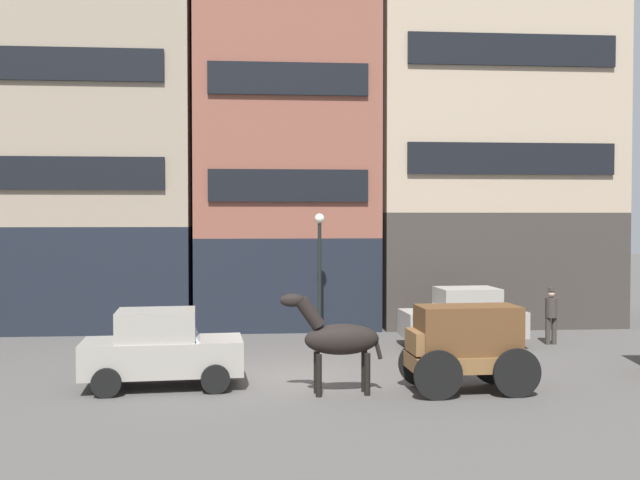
{
  "coord_description": "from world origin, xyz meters",
  "views": [
    {
      "loc": [
        -0.72,
        -18.67,
        4.01
      ],
      "look_at": [
        1.04,
        2.08,
        3.37
      ],
      "focal_mm": 42.47,
      "sensor_mm": 36.0,
      "label": 1
    }
  ],
  "objects_px": {
    "sedan_parked_curb": "(464,318)",
    "streetlamp_curbside": "(320,258)",
    "sedan_dark": "(161,349)",
    "draft_horse": "(337,338)",
    "pedestrian_officer": "(551,313)",
    "cargo_wagon": "(466,342)"
  },
  "relations": [
    {
      "from": "streetlamp_curbside",
      "to": "draft_horse",
      "type": "bearing_deg",
      "value": -91.76
    },
    {
      "from": "draft_horse",
      "to": "streetlamp_curbside",
      "type": "height_order",
      "value": "streetlamp_curbside"
    },
    {
      "from": "cargo_wagon",
      "to": "streetlamp_curbside",
      "type": "distance_m",
      "value": 8.19
    },
    {
      "from": "sedan_parked_curb",
      "to": "streetlamp_curbside",
      "type": "xyz_separation_m",
      "value": [
        -4.3,
        1.74,
        1.76
      ]
    },
    {
      "from": "cargo_wagon",
      "to": "pedestrian_officer",
      "type": "distance_m",
      "value": 7.56
    },
    {
      "from": "sedan_dark",
      "to": "pedestrian_officer",
      "type": "xyz_separation_m",
      "value": [
        11.46,
        5.05,
        0.07
      ]
    },
    {
      "from": "sedan_dark",
      "to": "streetlamp_curbside",
      "type": "distance_m",
      "value": 8.01
    },
    {
      "from": "sedan_dark",
      "to": "pedestrian_officer",
      "type": "distance_m",
      "value": 12.53
    },
    {
      "from": "sedan_dark",
      "to": "pedestrian_officer",
      "type": "height_order",
      "value": "sedan_dark"
    },
    {
      "from": "streetlamp_curbside",
      "to": "sedan_dark",
      "type": "bearing_deg",
      "value": -123.21
    },
    {
      "from": "draft_horse",
      "to": "streetlamp_curbside",
      "type": "distance_m",
      "value": 7.71
    },
    {
      "from": "sedan_parked_curb",
      "to": "streetlamp_curbside",
      "type": "bearing_deg",
      "value": 158.0
    },
    {
      "from": "cargo_wagon",
      "to": "pedestrian_officer",
      "type": "height_order",
      "value": "cargo_wagon"
    },
    {
      "from": "draft_horse",
      "to": "pedestrian_officer",
      "type": "bearing_deg",
      "value": 39.43
    },
    {
      "from": "cargo_wagon",
      "to": "draft_horse",
      "type": "distance_m",
      "value": 2.95
    },
    {
      "from": "streetlamp_curbside",
      "to": "pedestrian_officer",
      "type": "bearing_deg",
      "value": -11.66
    },
    {
      "from": "draft_horse",
      "to": "sedan_parked_curb",
      "type": "bearing_deg",
      "value": 52.18
    },
    {
      "from": "draft_horse",
      "to": "pedestrian_officer",
      "type": "relative_size",
      "value": 1.31
    },
    {
      "from": "cargo_wagon",
      "to": "sedan_parked_curb",
      "type": "xyz_separation_m",
      "value": [
        1.58,
        5.84,
        -0.23
      ]
    },
    {
      "from": "cargo_wagon",
      "to": "sedan_dark",
      "type": "height_order",
      "value": "cargo_wagon"
    },
    {
      "from": "sedan_dark",
      "to": "sedan_parked_curb",
      "type": "height_order",
      "value": "same"
    },
    {
      "from": "draft_horse",
      "to": "sedan_dark",
      "type": "height_order",
      "value": "draft_horse"
    }
  ]
}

